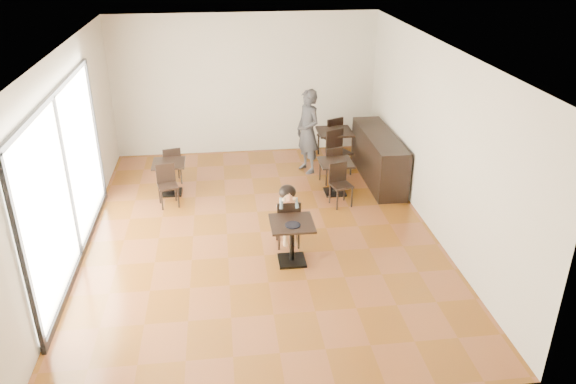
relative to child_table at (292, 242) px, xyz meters
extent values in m
cube|color=brown|center=(-0.43, 1.02, -0.36)|extent=(6.00, 8.00, 0.01)
cube|color=silver|center=(-0.43, 1.02, 2.84)|extent=(6.00, 8.00, 0.01)
cube|color=beige|center=(-0.43, 5.02, 1.24)|extent=(6.00, 0.01, 3.20)
cube|color=beige|center=(-0.43, -2.98, 1.24)|extent=(6.00, 0.01, 3.20)
cube|color=beige|center=(-3.43, 1.02, 1.24)|extent=(0.01, 8.00, 3.20)
cube|color=beige|center=(2.57, 1.02, 1.24)|extent=(0.01, 8.00, 3.20)
cube|color=white|center=(-3.40, 0.52, 1.04)|extent=(0.04, 4.50, 2.60)
cylinder|color=black|center=(0.00, -0.10, 0.36)|extent=(0.24, 0.24, 0.01)
imported|color=#343439|center=(0.82, 3.64, 0.55)|extent=(0.67, 0.78, 1.82)
cube|color=black|center=(2.22, 3.02, 0.14)|extent=(0.60, 2.40, 1.00)
camera|label=1|loc=(-1.00, -7.59, 4.50)|focal=35.00mm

